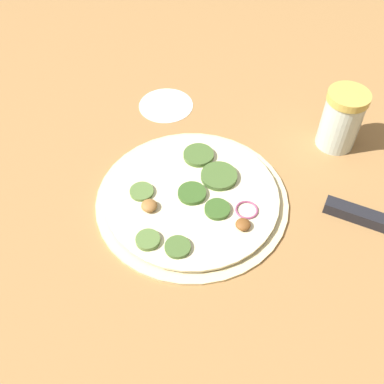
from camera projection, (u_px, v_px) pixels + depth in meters
ground_plane at (192, 200)px, 0.65m from camera, size 3.00×3.00×0.00m
pizza at (192, 197)px, 0.65m from camera, size 0.28×0.28×0.02m
spice_jar at (341, 119)px, 0.69m from camera, size 0.06×0.06×0.10m
flour_patch at (166, 105)px, 0.79m from camera, size 0.09×0.09×0.00m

